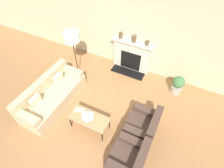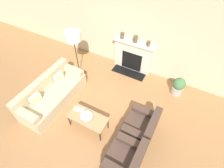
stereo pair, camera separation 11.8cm
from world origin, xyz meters
name	(u,v)px [view 2 (the right image)]	position (x,y,z in m)	size (l,w,h in m)	color
ground_plane	(90,124)	(0.00, 0.00, 0.00)	(18.00, 18.00, 0.00)	#A87547
wall_back	(135,31)	(0.00, 2.82, 1.45)	(18.00, 0.06, 2.90)	beige
fireplace	(133,56)	(0.07, 2.68, 0.55)	(1.44, 0.59, 1.13)	beige
couch	(52,94)	(-1.44, 0.17, 0.30)	(0.87, 2.16, 0.80)	#CCB78E
armchair_near	(126,159)	(1.32, -0.51, 0.30)	(0.77, 0.88, 0.79)	#4C382D
armchair_far	(141,127)	(1.32, 0.43, 0.30)	(0.77, 0.88, 0.79)	#4C382D
coffee_table	(88,118)	(0.01, -0.06, 0.40)	(1.05, 0.49, 0.44)	tan
bowl	(87,116)	(-0.02, -0.06, 0.48)	(0.32, 0.32, 0.07)	silver
book	(79,109)	(-0.34, 0.03, 0.45)	(0.31, 0.22, 0.02)	#B2A893
floor_lamp	(73,39)	(-1.48, 1.57, 1.41)	(0.50, 0.50, 1.65)	black
mantel_vase_left	(122,36)	(-0.38, 2.69, 1.23)	(0.12, 0.12, 0.21)	brown
mantel_vase_center_left	(135,39)	(0.08, 2.69, 1.24)	(0.14, 0.14, 0.22)	brown
mantel_vase_center_right	(148,44)	(0.53, 2.69, 1.21)	(0.11, 0.11, 0.17)	brown
potted_plant	(178,86)	(1.81, 2.27, 0.32)	(0.38, 0.38, 0.62)	#B2A899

